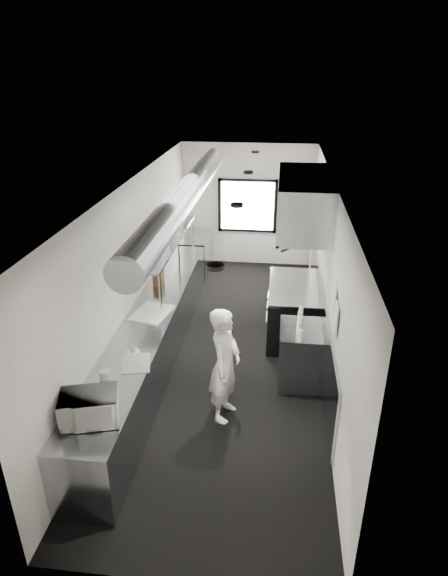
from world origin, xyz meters
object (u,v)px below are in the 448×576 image
(exhaust_hood, at_px, (303,202))
(small_plate, at_px, (133,352))
(plate_stack_b, at_px, (161,237))
(squeeze_bottle_e, at_px, (301,313))
(plate_stack_d, at_px, (173,218))
(squeeze_bottle_a, at_px, (301,335))
(squeeze_bottle_d, at_px, (300,318))
(microwave, at_px, (89,408))
(cutting_board, at_px, (152,313))
(bottle_station, at_px, (301,355))
(far_work_table, at_px, (193,255))
(plate_stack_a, at_px, (157,245))
(plate_stack_c, at_px, (172,225))
(squeeze_bottle_b, at_px, (298,327))
(knife_block, at_px, (158,277))
(pass_shelf, at_px, (167,241))
(deli_tub_b, at_px, (105,375))
(squeeze_bottle_c, at_px, (300,323))
(range, at_px, (292,310))
(prep_counter, at_px, (152,339))
(deli_tub_a, at_px, (95,393))

(exhaust_hood, height_order, small_plate, exhaust_hood)
(plate_stack_b, height_order, squeeze_bottle_e, plate_stack_b)
(plate_stack_d, bearing_deg, squeeze_bottle_a, -49.37)
(squeeze_bottle_d, bearing_deg, microwave, -133.51)
(cutting_board, bearing_deg, bottle_station, -5.34)
(microwave, height_order, squeeze_bottle_e, microwave)
(far_work_table, distance_m, squeeze_bottle_a, 4.82)
(plate_stack_a, xyz_separation_m, plate_stack_c, (0.03, 0.98, 0.02))
(small_plate, relative_size, plate_stack_b, 0.57)
(microwave, bearing_deg, squeeze_bottle_b, 27.27)
(knife_block, relative_size, squeeze_bottle_e, 1.29)
(squeeze_bottle_d, bearing_deg, squeeze_bottle_b, -95.61)
(bottle_station, xyz_separation_m, far_work_table, (-2.30, 3.90, 0.00))
(pass_shelf, distance_m, deli_tub_b, 3.23)
(pass_shelf, relative_size, plate_stack_a, 10.44)
(exhaust_hood, relative_size, squeeze_bottle_c, 12.60)
(far_work_table, relative_size, cutting_board, 1.84)
(cutting_board, bearing_deg, plate_stack_c, 91.47)
(squeeze_bottle_b, relative_size, squeeze_bottle_d, 0.82)
(bottle_station, distance_m, plate_stack_d, 3.60)
(squeeze_bottle_a, bearing_deg, range, 92.14)
(prep_counter, bearing_deg, plate_stack_c, 90.88)
(plate_stack_d, height_order, squeeze_bottle_d, plate_stack_d)
(plate_stack_d, bearing_deg, deli_tub_a, -90.52)
(small_plate, xyz_separation_m, plate_stack_a, (-0.11, 1.93, 0.81))
(prep_counter, relative_size, far_work_table, 5.00)
(deli_tub_b, relative_size, plate_stack_a, 0.46)
(pass_shelf, bearing_deg, squeeze_bottle_e, -30.91)
(plate_stack_c, distance_m, plate_stack_d, 0.37)
(small_plate, relative_size, squeeze_bottle_a, 1.11)
(knife_block, bearing_deg, microwave, -72.26)
(cutting_board, distance_m, plate_stack_a, 1.15)
(squeeze_bottle_a, xyz_separation_m, squeeze_bottle_c, (-0.00, 0.34, 0.00))
(deli_tub_b, xyz_separation_m, plate_stack_b, (0.06, 2.84, 0.78))
(far_work_table, xyz_separation_m, plate_stack_c, (-0.03, -1.89, 1.29))
(microwave, distance_m, deli_tub_b, 0.78)
(range, distance_m, deli_tub_b, 3.72)
(far_work_table, relative_size, deli_tub_a, 9.50)
(deli_tub_a, xyz_separation_m, cutting_board, (0.13, 2.05, -0.03))
(squeeze_bottle_a, distance_m, squeeze_bottle_e, 0.64)
(squeeze_bottle_c, bearing_deg, range, 92.48)
(far_work_table, bearing_deg, knife_block, -92.99)
(squeeze_bottle_c, xyz_separation_m, squeeze_bottle_d, (0.00, 0.14, 0.01))
(pass_shelf, xyz_separation_m, squeeze_bottle_d, (2.29, -1.55, -0.54))
(microwave, xyz_separation_m, squeeze_bottle_c, (2.26, 2.24, -0.08))
(plate_stack_c, bearing_deg, squeeze_bottle_b, -43.20)
(squeeze_bottle_b, bearing_deg, squeeze_bottle_d, 84.39)
(deli_tub_a, distance_m, squeeze_bottle_b, 2.91)
(plate_stack_c, bearing_deg, knife_block, -98.59)
(deli_tub_b, distance_m, plate_stack_d, 3.94)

